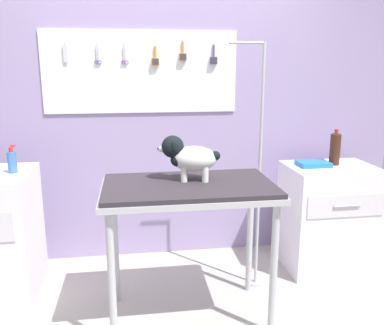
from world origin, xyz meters
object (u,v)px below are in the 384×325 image
(cabinet_right, at_px, (328,217))
(soda_bottle, at_px, (335,148))
(grooming_arm, at_px, (258,178))
(grooming_table, at_px, (189,198))
(dog, at_px, (188,157))

(cabinet_right, height_order, soda_bottle, soda_bottle)
(soda_bottle, bearing_deg, cabinet_right, -127.89)
(cabinet_right, distance_m, soda_bottle, 0.56)
(grooming_arm, bearing_deg, grooming_table, -148.44)
(grooming_table, relative_size, soda_bottle, 3.78)
(soda_bottle, bearing_deg, grooming_table, -154.61)
(grooming_table, distance_m, cabinet_right, 1.38)
(dog, height_order, soda_bottle, dog)
(grooming_arm, relative_size, soda_bottle, 6.25)
(dog, relative_size, cabinet_right, 0.46)
(grooming_table, bearing_deg, grooming_arm, 31.56)
(grooming_arm, relative_size, dog, 4.56)
(dog, bearing_deg, grooming_arm, 25.24)
(grooming_table, height_order, grooming_arm, grooming_arm)
(dog, height_order, cabinet_right, dog)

